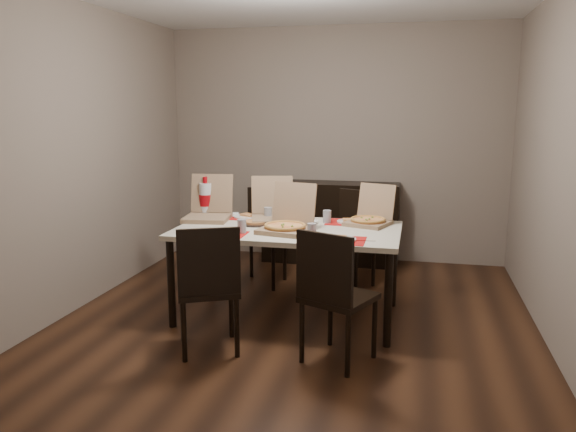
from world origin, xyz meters
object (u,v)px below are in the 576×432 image
object	(u,v)px
chair_far_left	(264,231)
dip_bowl	(312,222)
chair_near_right	(333,292)
soda_bottle	(206,199)
dining_table	(288,236)
sideboard	(331,223)
pizza_box_center	(287,224)
chair_far_right	(352,234)
chair_near_left	(208,284)

from	to	relation	value
chair_far_left	dip_bowl	distance (m)	0.92
chair_near_right	soda_bottle	world-z (taller)	soda_bottle
dining_table	chair_far_left	bearing A→B (deg)	116.95
sideboard	chair_far_left	bearing A→B (deg)	-120.95
chair_near_right	soda_bottle	size ratio (longest dim) A/B	2.63
dining_table	pizza_box_center	xyz separation A→B (m)	(0.02, -0.12, 0.12)
chair_near_right	chair_far_left	world-z (taller)	same
dining_table	pizza_box_center	size ratio (longest dim) A/B	3.83
chair_near_right	pizza_box_center	world-z (taller)	pizza_box_center
dining_table	chair_near_right	distance (m)	0.96
pizza_box_center	soda_bottle	xyz separation A→B (m)	(-0.86, 0.48, 0.09)
dip_bowl	soda_bottle	xyz separation A→B (m)	(-1.00, 0.13, 0.14)
dining_table	chair_near_right	xyz separation A→B (m)	(0.50, -0.81, -0.17)
dining_table	chair_far_right	bearing A→B (deg)	65.63
chair_far_left	chair_far_right	distance (m)	0.87
pizza_box_center	dip_bowl	size ratio (longest dim) A/B	4.58
chair_far_right	soda_bottle	bearing A→B (deg)	-155.55
chair_near_left	chair_near_right	distance (m)	0.87
pizza_box_center	dip_bowl	distance (m)	0.38
sideboard	pizza_box_center	world-z (taller)	pizza_box_center
chair_near_right	chair_far_left	xyz separation A→B (m)	(-0.94, 1.68, 0.00)
chair_far_right	dining_table	bearing A→B (deg)	-114.37
chair_far_right	soda_bottle	xyz separation A→B (m)	(-1.27, -0.58, 0.39)
sideboard	chair_near_left	size ratio (longest dim) A/B	1.61
chair_far_right	dip_bowl	distance (m)	0.80
chair_far_right	sideboard	bearing A→B (deg)	112.37
sideboard	dip_bowl	xyz separation A→B (m)	(0.07, -1.53, 0.31)
chair_near_left	soda_bottle	distance (m)	1.34
chair_near_right	sideboard	bearing A→B (deg)	99.08
chair_near_left	pizza_box_center	bearing A→B (deg)	61.00
chair_far_right	soda_bottle	size ratio (longest dim) A/B	2.63
chair_near_left	soda_bottle	size ratio (longest dim) A/B	2.63
sideboard	dip_bowl	world-z (taller)	sideboard
chair_far_right	pizza_box_center	distance (m)	1.17
dining_table	soda_bottle	size ratio (longest dim) A/B	5.08
pizza_box_center	chair_near_right	bearing A→B (deg)	-55.12
dining_table	chair_far_left	size ratio (longest dim) A/B	1.94
chair_far_right	pizza_box_center	size ratio (longest dim) A/B	1.98
chair_near_right	dip_bowl	distance (m)	1.12
chair_far_left	soda_bottle	bearing A→B (deg)	-128.15
chair_near_left	chair_far_left	world-z (taller)	same
pizza_box_center	soda_bottle	world-z (taller)	pizza_box_center
sideboard	pizza_box_center	xyz separation A→B (m)	(-0.07, -1.88, 0.36)
chair_near_left	chair_far_right	xyz separation A→B (m)	(0.80, 1.77, 0.00)
chair_near_right	chair_far_right	distance (m)	1.75
sideboard	chair_near_right	xyz separation A→B (m)	(0.41, -2.56, 0.06)
dining_table	pizza_box_center	distance (m)	0.18
chair_far_right	pizza_box_center	bearing A→B (deg)	-110.93
chair_far_left	soda_bottle	distance (m)	0.76
chair_near_right	pizza_box_center	size ratio (longest dim) A/B	1.98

